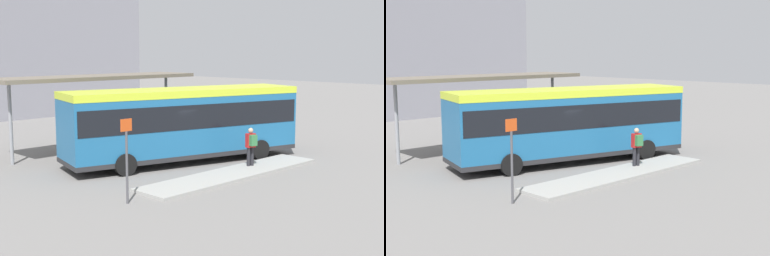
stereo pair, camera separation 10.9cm
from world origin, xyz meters
TOP-DOWN VIEW (x-y plane):
  - ground_plane at (0.00, 0.00)m, footprint 120.00×120.00m
  - curb_island at (-0.42, -3.32)m, footprint 9.15×1.80m
  - city_bus at (0.01, -0.00)m, footprint 11.11×5.33m
  - pedestrian_waiting at (1.03, -3.04)m, footprint 0.45×0.49m
  - bicycle_white at (7.91, 2.96)m, footprint 0.48×1.64m
  - bicycle_red at (8.11, 3.77)m, footprint 0.48×1.65m
  - bicycle_green at (7.80, 4.59)m, footprint 0.48×1.75m
  - station_shelter at (-1.19, 4.88)m, footprint 10.75×2.72m
  - potted_planter_near_shelter at (0.79, 2.79)m, footprint 1.00×1.00m
  - potted_planter_far_side at (-3.54, 2.67)m, footprint 0.81×0.81m
  - platform_sign at (-5.96, -3.51)m, footprint 0.44×0.08m

SIDE VIEW (x-z plane):
  - ground_plane at x=0.00m, z-range 0.00..0.00m
  - curb_island at x=-0.42m, z-range 0.00..0.12m
  - bicycle_white at x=7.91m, z-range 0.00..0.71m
  - bicycle_red at x=8.11m, z-range 0.00..0.72m
  - bicycle_green at x=7.80m, z-range 0.00..0.75m
  - potted_planter_far_side at x=-3.54m, z-range 0.03..1.27m
  - potted_planter_near_shelter at x=0.79m, z-range 0.03..1.51m
  - pedestrian_waiting at x=1.03m, z-range 0.24..1.86m
  - platform_sign at x=-5.96m, z-range 0.16..2.96m
  - city_bus at x=0.01m, z-range 0.27..3.58m
  - station_shelter at x=-1.19m, z-range 1.73..5.51m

